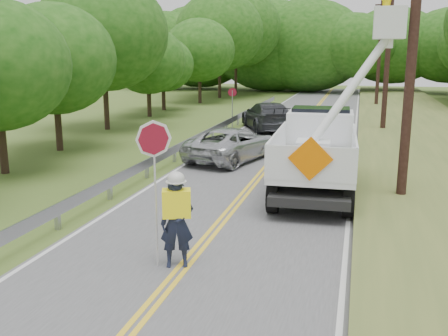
# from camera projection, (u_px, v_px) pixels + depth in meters

# --- Properties ---
(ground) EXTENTS (140.00, 140.00, 0.00)m
(ground) POSITION_uv_depth(u_px,v_px,m) (136.00, 325.00, 8.89)
(ground) COLOR #4C6122
(ground) RESTS_ON ground
(road) EXTENTS (7.20, 96.00, 0.03)m
(road) POSITION_uv_depth(u_px,v_px,m) (271.00, 162.00, 22.08)
(road) COLOR #515154
(road) RESTS_ON ground
(guardrail) EXTENTS (0.18, 48.00, 0.77)m
(guardrail) POSITION_uv_depth(u_px,v_px,m) (190.00, 142.00, 23.82)
(guardrail) COLOR #9C9DA4
(guardrail) RESTS_ON ground
(utility_poles) EXTENTS (1.60, 43.30, 10.00)m
(utility_poles) POSITION_uv_depth(u_px,v_px,m) (396.00, 39.00, 22.51)
(utility_poles) COLOR black
(utility_poles) RESTS_ON ground
(tall_grass_verge) EXTENTS (7.00, 96.00, 0.30)m
(tall_grass_verge) POSITION_uv_depth(u_px,v_px,m) (447.00, 168.00, 20.28)
(tall_grass_verge) COLOR #51612D
(tall_grass_verge) RESTS_ON ground
(treeline_left) EXTENTS (10.43, 54.33, 11.70)m
(treeline_left) POSITION_uv_depth(u_px,v_px,m) (184.00, 36.00, 41.63)
(treeline_left) COLOR #332319
(treeline_left) RESTS_ON ground
(treeline_horizon) EXTENTS (55.64, 14.19, 11.12)m
(treeline_horizon) POSITION_uv_depth(u_px,v_px,m) (323.00, 46.00, 61.01)
(treeline_horizon) COLOR #184A10
(treeline_horizon) RESTS_ON ground
(flagger) EXTENTS (1.17, 0.73, 3.26)m
(flagger) POSITION_uv_depth(u_px,v_px,m) (176.00, 216.00, 11.05)
(flagger) COLOR #191E33
(flagger) RESTS_ON road
(bucket_truck) EXTENTS (3.85, 7.48, 7.16)m
(bucket_truck) POSITION_uv_depth(u_px,v_px,m) (322.00, 141.00, 17.98)
(bucket_truck) COLOR black
(bucket_truck) RESTS_ON road
(suv_silver) EXTENTS (3.78, 5.69, 1.45)m
(suv_silver) POSITION_uv_depth(u_px,v_px,m) (233.00, 144.00, 22.32)
(suv_silver) COLOR #BBBCC2
(suv_silver) RESTS_ON road
(suv_darkgrey) EXTENTS (4.54, 6.33, 1.70)m
(suv_darkgrey) POSITION_uv_depth(u_px,v_px,m) (268.00, 116.00, 31.13)
(suv_darkgrey) COLOR #313338
(suv_darkgrey) RESTS_ON road
(stop_sign_permanent) EXTENTS (0.54, 0.16, 2.58)m
(stop_sign_permanent) POSITION_uv_depth(u_px,v_px,m) (232.00, 102.00, 31.16)
(stop_sign_permanent) COLOR #9C9DA4
(stop_sign_permanent) RESTS_ON ground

